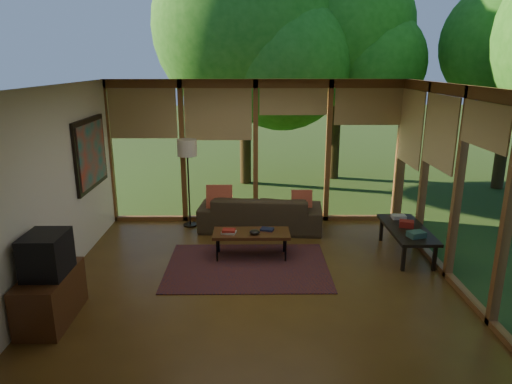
{
  "coord_description": "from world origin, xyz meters",
  "views": [
    {
      "loc": [
        -0.07,
        -5.98,
        2.98
      ],
      "look_at": [
        -0.01,
        0.7,
        1.08
      ],
      "focal_mm": 32.0,
      "sensor_mm": 36.0,
      "label": 1
    }
  ],
  "objects_px": {
    "sofa": "(261,212)",
    "media_cabinet": "(51,297)",
    "side_console": "(407,231)",
    "television": "(46,254)",
    "coffee_table": "(251,234)",
    "floor_lamp": "(187,153)"
  },
  "relations": [
    {
      "from": "sofa",
      "to": "media_cabinet",
      "type": "bearing_deg",
      "value": 55.75
    },
    {
      "from": "side_console",
      "to": "sofa",
      "type": "bearing_deg",
      "value": 152.67
    },
    {
      "from": "sofa",
      "to": "television",
      "type": "distance_m",
      "value": 4.04
    },
    {
      "from": "sofa",
      "to": "media_cabinet",
      "type": "distance_m",
      "value": 4.01
    },
    {
      "from": "sofa",
      "to": "coffee_table",
      "type": "relative_size",
      "value": 1.86
    },
    {
      "from": "coffee_table",
      "to": "side_console",
      "type": "bearing_deg",
      "value": 1.92
    },
    {
      "from": "sofa",
      "to": "coffee_table",
      "type": "height_order",
      "value": "sofa"
    },
    {
      "from": "television",
      "to": "floor_lamp",
      "type": "distance_m",
      "value": 3.54
    },
    {
      "from": "media_cabinet",
      "to": "coffee_table",
      "type": "bearing_deg",
      "value": 37.24
    },
    {
      "from": "sofa",
      "to": "television",
      "type": "bearing_deg",
      "value": 55.97
    },
    {
      "from": "floor_lamp",
      "to": "side_console",
      "type": "distance_m",
      "value": 4.03
    },
    {
      "from": "media_cabinet",
      "to": "side_console",
      "type": "xyz_separation_m",
      "value": [
        4.87,
        1.9,
        0.11
      ]
    },
    {
      "from": "media_cabinet",
      "to": "floor_lamp",
      "type": "relative_size",
      "value": 0.61
    },
    {
      "from": "media_cabinet",
      "to": "television",
      "type": "bearing_deg",
      "value": 0.0
    },
    {
      "from": "sofa",
      "to": "floor_lamp",
      "type": "relative_size",
      "value": 1.35
    },
    {
      "from": "side_console",
      "to": "coffee_table",
      "type": "bearing_deg",
      "value": -178.08
    },
    {
      "from": "sofa",
      "to": "television",
      "type": "xyz_separation_m",
      "value": [
        -2.54,
        -3.09,
        0.52
      ]
    },
    {
      "from": "media_cabinet",
      "to": "side_console",
      "type": "height_order",
      "value": "media_cabinet"
    },
    {
      "from": "coffee_table",
      "to": "side_console",
      "type": "relative_size",
      "value": 0.86
    },
    {
      "from": "sofa",
      "to": "media_cabinet",
      "type": "relative_size",
      "value": 2.23
    },
    {
      "from": "media_cabinet",
      "to": "side_console",
      "type": "bearing_deg",
      "value": 21.3
    },
    {
      "from": "coffee_table",
      "to": "floor_lamp",
      "type": "bearing_deg",
      "value": 128.4
    }
  ]
}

